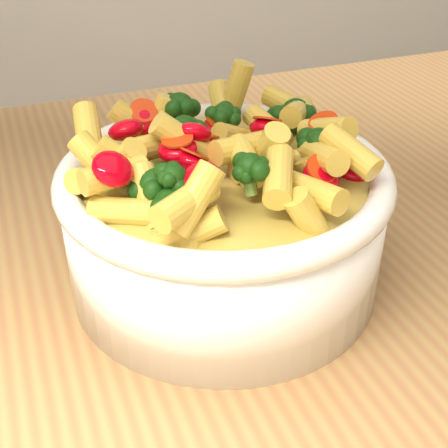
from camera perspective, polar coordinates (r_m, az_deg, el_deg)
name	(u,v)px	position (r m, az deg, el deg)	size (l,w,h in m)	color
table	(284,356)	(0.55, 5.52, -11.93)	(1.20, 0.80, 0.90)	#A47D46
serving_bowl	(224,223)	(0.44, 0.00, 0.13)	(0.23, 0.23, 0.10)	white
pasta_salad	(224,144)	(0.41, 0.00, 7.31)	(0.18, 0.18, 0.04)	#F7C94E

